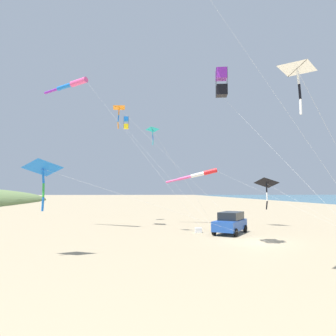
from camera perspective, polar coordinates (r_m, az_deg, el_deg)
name	(u,v)px	position (r m, az deg, el deg)	size (l,w,h in m)	color
ground_plane	(258,242)	(23.41, 16.53, -13.21)	(600.00, 600.00, 0.00)	tan
parked_car	(230,222)	(27.21, 11.66, -10.02)	(3.91, 4.61, 1.85)	#1E479E
cooler_box	(198,230)	(27.45, 5.73, -11.60)	(0.62, 0.42, 0.42)	white
kite_delta_red_high_left	(44,169)	(18.59, -22.39, -0.09)	(15.89, 2.40, 5.47)	blue
kite_box_purple_drifting	(222,83)	(22.10, 10.05, 15.58)	(6.54, 7.01, 12.15)	purple
kite_delta_white_trailing	(119,108)	(32.90, -9.15, 11.12)	(12.47, 6.25, 12.73)	orange
kite_box_rainbow_low_near	(126,123)	(38.37, -7.87, 8.41)	(9.12, 11.00, 12.91)	blue
kite_windsock_black_fish_shape	(71,85)	(32.63, -17.77, 14.74)	(15.70, 7.70, 14.72)	#EF4C93
kite_windsock_striped_overhead	(199,175)	(34.84, 5.81, -1.23)	(14.06, 13.99, 6.30)	red
kite_delta_long_streamer_left	(267,183)	(33.99, 18.11, -2.75)	(4.83, 10.47, 5.12)	black
kite_delta_blue_topmost	(297,69)	(15.02, 23.15, 16.78)	(8.61, 5.15, 9.27)	white
kite_delta_long_streamer_right	(153,130)	(27.66, -2.85, 7.15)	(6.85, 2.58, 9.48)	#1EB7C6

